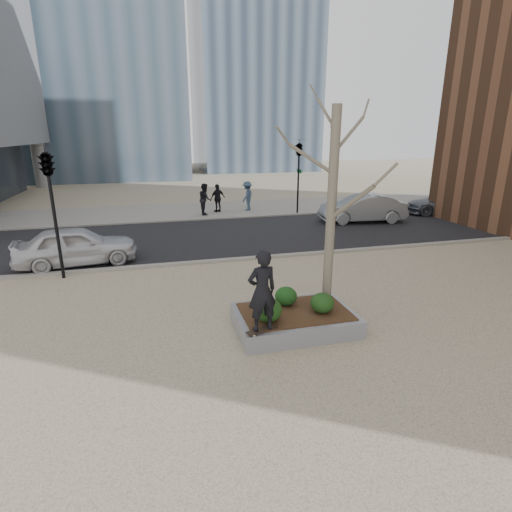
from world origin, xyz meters
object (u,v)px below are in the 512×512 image
object	(u,v)px
skateboard	(262,331)
skateboarder	(262,291)
planter	(294,320)
police_car	(76,246)

from	to	relation	value
skateboard	skateboarder	xyz separation A→B (m)	(-0.00, 0.00, 0.98)
planter	police_car	distance (m)	9.39
skateboarder	police_car	distance (m)	9.38
planter	police_car	world-z (taller)	police_car
skateboard	skateboarder	size ratio (longest dim) A/B	0.41
planter	skateboard	size ratio (longest dim) A/B	3.85
skateboarder	police_car	size ratio (longest dim) A/B	0.44
police_car	skateboard	bearing A→B (deg)	-154.77
planter	police_car	xyz separation A→B (m)	(-6.22, 7.01, 0.54)
planter	skateboard	xyz separation A→B (m)	(-1.10, -0.82, 0.26)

